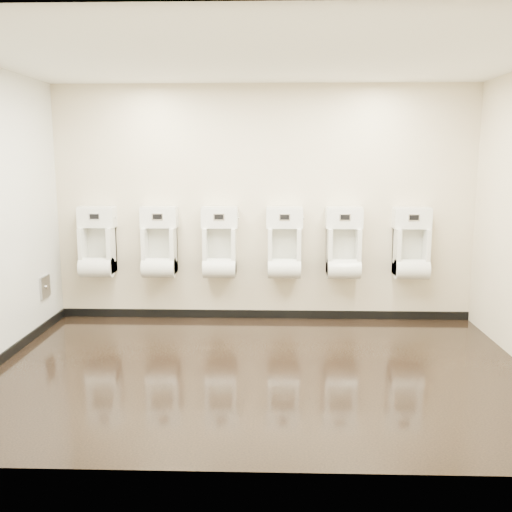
{
  "coord_description": "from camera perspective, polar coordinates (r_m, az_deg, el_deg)",
  "views": [
    {
      "loc": [
        0.12,
        -5.05,
        1.96
      ],
      "look_at": [
        -0.05,
        0.55,
        0.98
      ],
      "focal_mm": 40.0,
      "sensor_mm": 36.0,
      "label": 1
    }
  ],
  "objects": [
    {
      "name": "skirting_back",
      "position": [
        7.05,
        0.75,
        -5.83
      ],
      "size": [
        5.0,
        0.02,
        0.1
      ],
      "primitive_type": "cube",
      "color": "black",
      "rests_on": "ground"
    },
    {
      "name": "front_wall",
      "position": [
        3.35,
        -0.29,
        0.27
      ],
      "size": [
        5.0,
        0.02,
        2.8
      ],
      "primitive_type": "cube",
      "color": "beige",
      "rests_on": "ground"
    },
    {
      "name": "ground",
      "position": [
        5.42,
        0.4,
        -11.32
      ],
      "size": [
        5.0,
        3.5,
        0.0
      ],
      "primitive_type": "cube",
      "color": "black",
      "rests_on": "ground"
    },
    {
      "name": "urinal_0",
      "position": [
        7.06,
        -15.59,
        0.87
      ],
      "size": [
        0.44,
        0.33,
        0.82
      ],
      "color": "silver",
      "rests_on": "back_wall"
    },
    {
      "name": "back_wall",
      "position": [
        6.82,
        0.77,
        5.17
      ],
      "size": [
        5.0,
        0.02,
        2.8
      ],
      "primitive_type": "cube",
      "color": "beige",
      "rests_on": "ground"
    },
    {
      "name": "access_panel",
      "position": [
        6.93,
        -20.36,
        -2.92
      ],
      "size": [
        0.04,
        0.25,
        0.25
      ],
      "color": "#9E9EA3",
      "rests_on": "left_wall"
    },
    {
      "name": "urinal_1",
      "position": [
        6.87,
        -9.64,
        0.86
      ],
      "size": [
        0.44,
        0.33,
        0.82
      ],
      "color": "silver",
      "rests_on": "back_wall"
    },
    {
      "name": "urinal_3",
      "position": [
        6.74,
        2.85,
        0.81
      ],
      "size": [
        0.44,
        0.33,
        0.82
      ],
      "color": "silver",
      "rests_on": "back_wall"
    },
    {
      "name": "urinal_4",
      "position": [
        6.79,
        8.76,
        0.77
      ],
      "size": [
        0.44,
        0.33,
        0.82
      ],
      "color": "silver",
      "rests_on": "back_wall"
    },
    {
      "name": "ceiling",
      "position": [
        5.12,
        0.44,
        19.32
      ],
      "size": [
        5.0,
        3.5,
        0.0
      ],
      "primitive_type": "cube",
      "color": "white"
    },
    {
      "name": "urinal_5",
      "position": [
        6.93,
        15.27,
        0.72
      ],
      "size": [
        0.44,
        0.33,
        0.82
      ],
      "color": "silver",
      "rests_on": "back_wall"
    },
    {
      "name": "urinal_2",
      "position": [
        6.77,
        -3.64,
        0.84
      ],
      "size": [
        0.44,
        0.33,
        0.82
      ],
      "color": "silver",
      "rests_on": "back_wall"
    }
  ]
}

